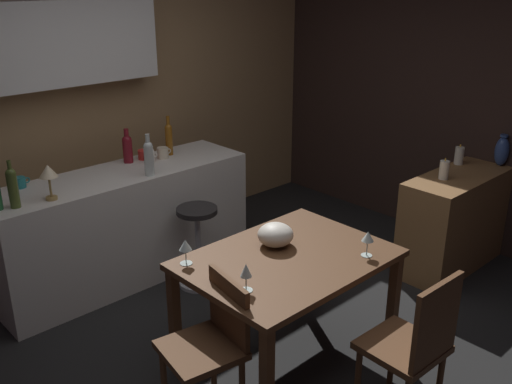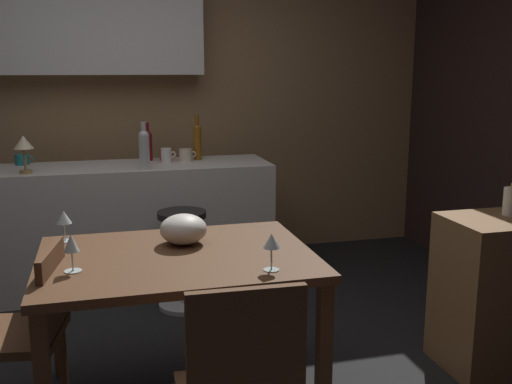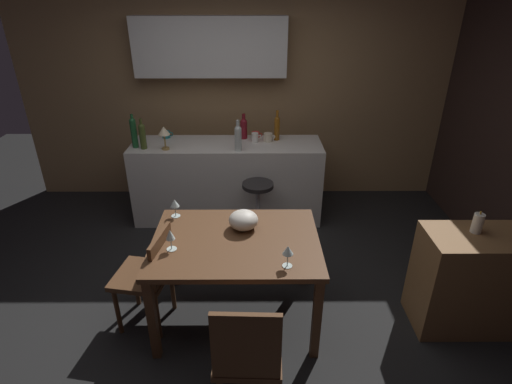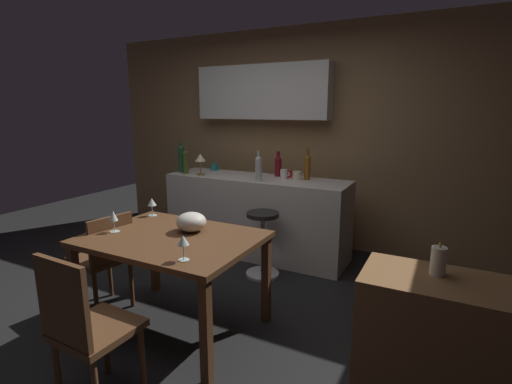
{
  "view_description": "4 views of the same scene",
  "coord_description": "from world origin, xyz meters",
  "px_view_note": "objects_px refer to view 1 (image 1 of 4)",
  "views": [
    {
      "loc": [
        -2.22,
        -2.37,
        2.36
      ],
      "look_at": [
        0.33,
        0.35,
        0.92
      ],
      "focal_mm": 40.03,
      "sensor_mm": 36.0,
      "label": 1
    },
    {
      "loc": [
        -0.27,
        -2.84,
        1.58
      ],
      "look_at": [
        0.52,
        0.11,
        0.94
      ],
      "focal_mm": 41.39,
      "sensor_mm": 36.0,
      "label": 2
    },
    {
      "loc": [
        0.19,
        -2.71,
        2.38
      ],
      "look_at": [
        0.2,
        0.22,
        0.91
      ],
      "focal_mm": 27.81,
      "sensor_mm": 36.0,
      "label": 3
    },
    {
      "loc": [
        1.81,
        -2.29,
        1.65
      ],
      "look_at": [
        0.46,
        0.3,
        1.01
      ],
      "focal_mm": 26.47,
      "sensor_mm": 36.0,
      "label": 4
    }
  ],
  "objects_px": {
    "dining_table": "(288,269)",
    "chair_near_window": "(211,342)",
    "pillar_candle_short": "(444,170)",
    "fruit_bowl": "(275,235)",
    "cup_white": "(150,156)",
    "wine_glass_left": "(246,271)",
    "wine_bottle_clear": "(149,157)",
    "bar_stool": "(198,244)",
    "counter_lamp": "(48,174)",
    "pillar_candle_tall": "(459,156)",
    "sideboard_cabinet": "(455,221)",
    "cup_red": "(143,155)",
    "cup_cream": "(163,153)",
    "vase_ceramic_blue": "(502,151)",
    "wine_glass_right": "(368,238)",
    "cup_teal": "(19,182)",
    "wine_bottle_amber": "(169,137)",
    "wine_glass_center": "(185,246)",
    "wine_bottle_ruby": "(127,147)",
    "wine_bottle_olive": "(13,186)",
    "chair_by_doorway": "(414,344)"
  },
  "relations": [
    {
      "from": "bar_stool",
      "to": "pillar_candle_short",
      "type": "bearing_deg",
      "value": -36.53
    },
    {
      "from": "sideboard_cabinet",
      "to": "wine_bottle_amber",
      "type": "xyz_separation_m",
      "value": [
        -1.55,
        1.86,
        0.64
      ]
    },
    {
      "from": "dining_table",
      "to": "chair_near_window",
      "type": "distance_m",
      "value": 0.69
    },
    {
      "from": "dining_table",
      "to": "wine_bottle_clear",
      "type": "distance_m",
      "value": 1.5
    },
    {
      "from": "fruit_bowl",
      "to": "vase_ceramic_blue",
      "type": "distance_m",
      "value": 2.39
    },
    {
      "from": "cup_white",
      "to": "sideboard_cabinet",
      "type": "bearing_deg",
      "value": -44.83
    },
    {
      "from": "bar_stool",
      "to": "counter_lamp",
      "type": "height_order",
      "value": "counter_lamp"
    },
    {
      "from": "wine_glass_center",
      "to": "wine_bottle_olive",
      "type": "bearing_deg",
      "value": 114.42
    },
    {
      "from": "wine_glass_center",
      "to": "cup_cream",
      "type": "xyz_separation_m",
      "value": [
        0.8,
        1.39,
        0.09
      ]
    },
    {
      "from": "sideboard_cabinet",
      "to": "wine_bottle_olive",
      "type": "height_order",
      "value": "wine_bottle_olive"
    },
    {
      "from": "wine_glass_left",
      "to": "wine_bottle_clear",
      "type": "height_order",
      "value": "wine_bottle_clear"
    },
    {
      "from": "pillar_candle_short",
      "to": "fruit_bowl",
      "type": "bearing_deg",
      "value": 173.61
    },
    {
      "from": "chair_by_doorway",
      "to": "cup_cream",
      "type": "distance_m",
      "value": 2.63
    },
    {
      "from": "chair_by_doorway",
      "to": "wine_bottle_clear",
      "type": "distance_m",
      "value": 2.37
    },
    {
      "from": "vase_ceramic_blue",
      "to": "wine_glass_left",
      "type": "bearing_deg",
      "value": 178.76
    },
    {
      "from": "sideboard_cabinet",
      "to": "pillar_candle_short",
      "type": "bearing_deg",
      "value": 165.91
    },
    {
      "from": "sideboard_cabinet",
      "to": "vase_ceramic_blue",
      "type": "relative_size",
      "value": 4.04
    },
    {
      "from": "dining_table",
      "to": "fruit_bowl",
      "type": "relative_size",
      "value": 5.46
    },
    {
      "from": "cup_white",
      "to": "wine_glass_left",
      "type": "bearing_deg",
      "value": -108.21
    },
    {
      "from": "bar_stool",
      "to": "wine_bottle_amber",
      "type": "bearing_deg",
      "value": 71.34
    },
    {
      "from": "cup_cream",
      "to": "pillar_candle_short",
      "type": "relative_size",
      "value": 0.74
    },
    {
      "from": "fruit_bowl",
      "to": "wine_bottle_clear",
      "type": "xyz_separation_m",
      "value": [
        -0.08,
        1.29,
        0.24
      ]
    },
    {
      "from": "wine_glass_right",
      "to": "cup_teal",
      "type": "xyz_separation_m",
      "value": [
        -1.22,
        2.19,
        0.08
      ]
    },
    {
      "from": "chair_by_doorway",
      "to": "wine_bottle_ruby",
      "type": "bearing_deg",
      "value": 91.6
    },
    {
      "from": "cup_red",
      "to": "vase_ceramic_blue",
      "type": "height_order",
      "value": "vase_ceramic_blue"
    },
    {
      "from": "wine_glass_right",
      "to": "counter_lamp",
      "type": "relative_size",
      "value": 0.64
    },
    {
      "from": "sideboard_cabinet",
      "to": "pillar_candle_tall",
      "type": "distance_m",
      "value": 0.56
    },
    {
      "from": "dining_table",
      "to": "cup_teal",
      "type": "height_order",
      "value": "cup_teal"
    },
    {
      "from": "bar_stool",
      "to": "cup_cream",
      "type": "height_order",
      "value": "cup_cream"
    },
    {
      "from": "wine_glass_left",
      "to": "vase_ceramic_blue",
      "type": "relative_size",
      "value": 0.61
    },
    {
      "from": "bar_stool",
      "to": "wine_bottle_clear",
      "type": "height_order",
      "value": "wine_bottle_clear"
    },
    {
      "from": "pillar_candle_tall",
      "to": "wine_bottle_olive",
      "type": "bearing_deg",
      "value": 156.0
    },
    {
      "from": "wine_glass_left",
      "to": "cup_white",
      "type": "relative_size",
      "value": 1.49
    },
    {
      "from": "chair_by_doorway",
      "to": "chair_near_window",
      "type": "bearing_deg",
      "value": 133.9
    },
    {
      "from": "wine_glass_left",
      "to": "cup_cream",
      "type": "relative_size",
      "value": 1.27
    },
    {
      "from": "sideboard_cabinet",
      "to": "bar_stool",
      "type": "relative_size",
      "value": 1.66
    },
    {
      "from": "sideboard_cabinet",
      "to": "cup_red",
      "type": "height_order",
      "value": "cup_red"
    },
    {
      "from": "wine_glass_right",
      "to": "wine_bottle_amber",
      "type": "relative_size",
      "value": 0.48
    },
    {
      "from": "chair_near_window",
      "to": "wine_bottle_amber",
      "type": "distance_m",
      "value": 2.2
    },
    {
      "from": "dining_table",
      "to": "vase_ceramic_blue",
      "type": "bearing_deg",
      "value": -4.33
    },
    {
      "from": "pillar_candle_tall",
      "to": "pillar_candle_short",
      "type": "height_order",
      "value": "pillar_candle_tall"
    },
    {
      "from": "cup_red",
      "to": "pillar_candle_tall",
      "type": "xyz_separation_m",
      "value": [
        2.03,
        -1.75,
        -0.04
      ]
    },
    {
      "from": "fruit_bowl",
      "to": "wine_bottle_amber",
      "type": "bearing_deg",
      "value": 78.2
    },
    {
      "from": "chair_near_window",
      "to": "pillar_candle_short",
      "type": "relative_size",
      "value": 4.79
    },
    {
      "from": "chair_near_window",
      "to": "cup_red",
      "type": "height_order",
      "value": "cup_red"
    },
    {
      "from": "wine_glass_center",
      "to": "wine_bottle_ruby",
      "type": "bearing_deg",
      "value": 70.44
    },
    {
      "from": "wine_bottle_ruby",
      "to": "vase_ceramic_blue",
      "type": "xyz_separation_m",
      "value": [
        2.39,
        -2.02,
        -0.08
      ]
    },
    {
      "from": "cup_red",
      "to": "cup_teal",
      "type": "xyz_separation_m",
      "value": [
        -1.02,
        0.04,
        -0.0
      ]
    },
    {
      "from": "sideboard_cabinet",
      "to": "cup_teal",
      "type": "xyz_separation_m",
      "value": [
        -2.81,
        1.94,
        0.53
      ]
    },
    {
      "from": "dining_table",
      "to": "chair_by_doorway",
      "type": "bearing_deg",
      "value": -83.43
    }
  ]
}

